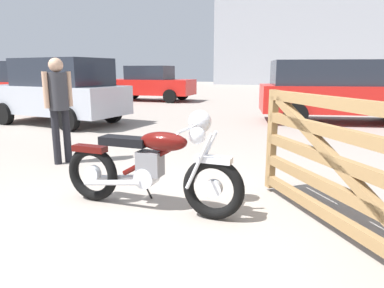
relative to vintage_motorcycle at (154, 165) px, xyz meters
The scene contains 9 objects.
ground_plane 0.59m from the vintage_motorcycle, 60.68° to the right, with size 80.00×80.00×0.00m, color gray.
vintage_motorcycle is the anchor object (origin of this frame).
timber_gate 1.99m from the vintage_motorcycle, ahead, with size 1.53×2.18×1.60m.
bystander 2.58m from the vintage_motorcycle, 149.73° to the left, with size 0.30×0.42×1.66m.
blue_hatchback_right 11.34m from the vintage_motorcycle, 141.37° to the left, with size 3.98×1.98×1.78m.
white_estate_far 7.76m from the vintage_motorcycle, 71.12° to the left, with size 4.94×2.60×1.74m.
pale_sedan_back 13.48m from the vintage_motorcycle, 114.79° to the left, with size 4.21×1.95×1.67m.
silver_sedan_mid 6.85m from the vintage_motorcycle, 136.16° to the left, with size 4.11×2.27×1.78m.
industrial_building 36.86m from the vintage_motorcycle, 83.78° to the left, with size 23.34×9.30×22.58m.
Camera 1 is at (1.29, -2.92, 1.48)m, focal length 32.10 mm.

